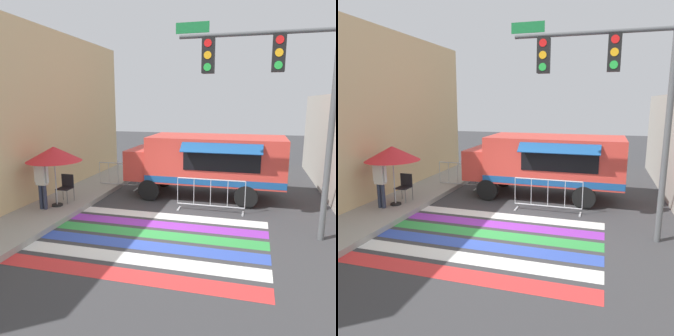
# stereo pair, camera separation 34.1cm
# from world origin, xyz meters

# --- Properties ---
(ground_plane) EXTENTS (60.00, 60.00, 0.00)m
(ground_plane) POSITION_xyz_m (0.00, 0.00, 0.00)
(ground_plane) COLOR #38383A
(sidewalk_left) EXTENTS (4.40, 16.00, 0.17)m
(sidewalk_left) POSITION_xyz_m (-5.06, 0.00, 0.08)
(sidewalk_left) COLOR #99968E
(sidewalk_left) RESTS_ON ground_plane
(building_left_facade) EXTENTS (0.25, 16.00, 6.33)m
(building_left_facade) POSITION_xyz_m (-4.92, 0.00, 3.16)
(building_left_facade) COLOR #DBBC84
(building_left_facade) RESTS_ON ground_plane
(crosswalk_painted) EXTENTS (6.40, 4.36, 0.01)m
(crosswalk_painted) POSITION_xyz_m (0.00, -0.99, 0.00)
(crosswalk_painted) COLOR red
(crosswalk_painted) RESTS_ON ground_plane
(food_truck) EXTENTS (5.93, 2.80, 2.38)m
(food_truck) POSITION_xyz_m (0.83, 3.54, 1.46)
(food_truck) COLOR #D13D33
(food_truck) RESTS_ON ground_plane
(traffic_signal_pole) EXTENTS (4.14, 0.29, 5.80)m
(traffic_signal_pole) POSITION_xyz_m (3.20, 0.21, 4.15)
(traffic_signal_pole) COLOR #515456
(traffic_signal_pole) RESTS_ON ground_plane
(patio_umbrella) EXTENTS (1.82, 1.82, 2.05)m
(patio_umbrella) POSITION_xyz_m (-3.74, 0.52, 1.96)
(patio_umbrella) COLOR black
(patio_umbrella) RESTS_ON sidewalk_left
(folding_chair) EXTENTS (0.47, 0.47, 0.96)m
(folding_chair) POSITION_xyz_m (-3.72, 1.08, 0.75)
(folding_chair) COLOR #4C4C51
(folding_chair) RESTS_ON sidewalk_left
(vendor_person) EXTENTS (0.53, 0.23, 1.75)m
(vendor_person) POSITION_xyz_m (-3.98, 0.11, 1.17)
(vendor_person) COLOR #2D3347
(vendor_person) RESTS_ON sidewalk_left
(barricade_front) EXTENTS (2.30, 0.44, 1.13)m
(barricade_front) POSITION_xyz_m (1.33, 1.76, 0.57)
(barricade_front) COLOR #B7BABF
(barricade_front) RESTS_ON ground_plane
(barricade_side) EXTENTS (1.73, 0.44, 1.13)m
(barricade_side) POSITION_xyz_m (-2.88, 3.74, 0.55)
(barricade_side) COLOR #B7BABF
(barricade_side) RESTS_ON ground_plane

